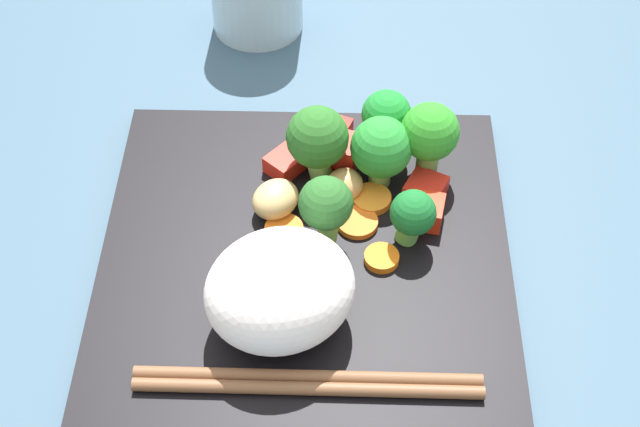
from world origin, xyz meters
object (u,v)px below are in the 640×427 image
(rice_mound, at_px, (282,290))
(carrot_slice_2, at_px, (359,222))
(square_plate, at_px, (307,257))
(broccoli_floret_2, at_px, (414,215))
(chopstick_pair, at_px, (308,383))

(rice_mound, relative_size, carrot_slice_2, 3.29)
(rice_mound, bearing_deg, square_plate, -105.57)
(broccoli_floret_2, xyz_separation_m, carrot_slice_2, (0.03, -0.01, -0.02))
(rice_mound, xyz_separation_m, broccoli_floret_2, (-0.09, -0.06, -0.01))
(carrot_slice_2, distance_m, chopstick_pair, 0.13)
(carrot_slice_2, xyz_separation_m, chopstick_pair, (0.04, 0.13, 0.00))
(broccoli_floret_2, height_order, chopstick_pair, broccoli_floret_2)
(rice_mound, height_order, chopstick_pair, rice_mound)
(chopstick_pair, bearing_deg, broccoli_floret_2, 60.40)
(rice_mound, bearing_deg, broccoli_floret_2, -143.17)
(rice_mound, distance_m, broccoli_floret_2, 0.11)
(square_plate, bearing_deg, chopstick_pair, 89.45)
(square_plate, height_order, carrot_slice_2, carrot_slice_2)
(chopstick_pair, bearing_deg, square_plate, 92.48)
(carrot_slice_2, bearing_deg, broccoli_floret_2, 157.77)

